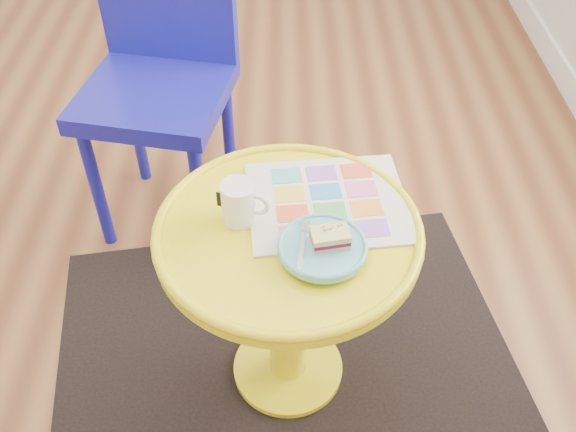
{
  "coord_description": "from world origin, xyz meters",
  "views": [
    {
      "loc": [
        0.74,
        -1.43,
        1.59
      ],
      "look_at": [
        0.75,
        -0.41,
        0.61
      ],
      "focal_mm": 40.0,
      "sensor_mm": 36.0,
      "label": 1
    }
  ],
  "objects_px": {
    "chair": "(160,65)",
    "mug": "(240,202)",
    "side_table": "(288,276)",
    "newspaper": "(328,202)",
    "plate": "(323,248)"
  },
  "relations": [
    {
      "from": "side_table",
      "to": "mug",
      "type": "height_order",
      "value": "mug"
    },
    {
      "from": "chair",
      "to": "plate",
      "type": "height_order",
      "value": "chair"
    },
    {
      "from": "newspaper",
      "to": "plate",
      "type": "xyz_separation_m",
      "value": [
        -0.02,
        -0.16,
        0.02
      ]
    },
    {
      "from": "side_table",
      "to": "newspaper",
      "type": "xyz_separation_m",
      "value": [
        0.09,
        0.08,
        0.16
      ]
    },
    {
      "from": "newspaper",
      "to": "chair",
      "type": "bearing_deg",
      "value": 120.91
    },
    {
      "from": "side_table",
      "to": "plate",
      "type": "bearing_deg",
      "value": -46.48
    },
    {
      "from": "side_table",
      "to": "chair",
      "type": "xyz_separation_m",
      "value": [
        -0.39,
        0.73,
        0.15
      ]
    },
    {
      "from": "mug",
      "to": "plate",
      "type": "bearing_deg",
      "value": -15.76
    },
    {
      "from": "side_table",
      "to": "plate",
      "type": "xyz_separation_m",
      "value": [
        0.07,
        -0.08,
        0.18
      ]
    },
    {
      "from": "newspaper",
      "to": "mug",
      "type": "xyz_separation_m",
      "value": [
        -0.2,
        -0.05,
        0.05
      ]
    },
    {
      "from": "side_table",
      "to": "chair",
      "type": "relative_size",
      "value": 0.62
    },
    {
      "from": "chair",
      "to": "plate",
      "type": "relative_size",
      "value": 5.08
    },
    {
      "from": "chair",
      "to": "mug",
      "type": "distance_m",
      "value": 0.76
    },
    {
      "from": "side_table",
      "to": "chair",
      "type": "distance_m",
      "value": 0.84
    },
    {
      "from": "newspaper",
      "to": "mug",
      "type": "distance_m",
      "value": 0.21
    }
  ]
}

